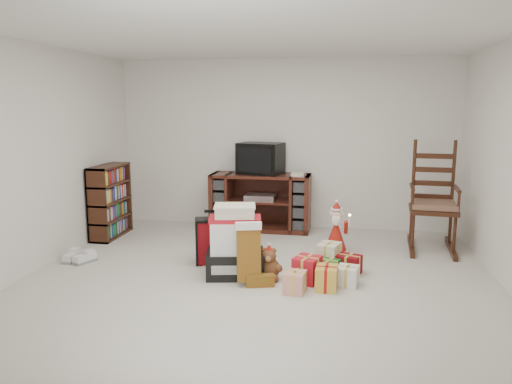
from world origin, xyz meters
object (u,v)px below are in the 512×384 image
Objects in this scene: crt_television at (261,158)px; gift_cluster at (326,270)px; rocking_chair at (432,211)px; sneaker_pair at (78,258)px; gift_pile at (235,246)px; bookshelf at (110,202)px; tv_stand at (261,202)px; teddy_bear at (269,265)px; red_suitcase at (214,241)px; mrs_claus_figurine at (244,246)px; santa_figurine at (336,233)px.

gift_cluster is at bearing -49.98° from crt_television.
sneaker_pair is (-4.20, -1.31, -0.44)m from rocking_chair.
gift_pile is 0.74× the size of gift_cluster.
rocking_chair is (4.33, 0.14, 0.01)m from bookshelf.
teddy_bear is at bearing -77.72° from tv_stand.
red_suitcase is 0.84m from teddy_bear.
mrs_claus_figurine is 0.88× the size of crt_television.
red_suitcase is at bearing -98.89° from tv_stand.
santa_figurine is at bearing 84.97° from gift_cluster.
teddy_bear reaches higher than sneaker_pair.
red_suitcase is (1.73, -0.93, -0.21)m from bookshelf.
crt_television is (-0.06, 2.09, 0.72)m from gift_pile.
gift_pile reaches higher than gift_cluster.
red_suitcase reaches higher than sneaker_pair.
gift_pile reaches higher than red_suitcase.
santa_figurine is at bearing -155.25° from rocking_chair.
santa_figurine is at bearing 33.55° from mrs_claus_figurine.
teddy_bear is at bearing -176.09° from gift_cluster.
tv_stand is 1.52m from santa_figurine.
bookshelf reaches higher than red_suitcase.
rocking_chair is 2.31× the size of red_suitcase.
mrs_claus_figurine reaches higher than sneaker_pair.
teddy_bear is 1.27m from santa_figurine.
gift_cluster is (-0.09, -1.02, -0.13)m from santa_figurine.
teddy_bear reaches higher than gift_cluster.
gift_pile is at bearing -66.23° from red_suitcase.
gift_cluster is at bearing -62.74° from tv_stand.
crt_television is at bearing 80.88° from gift_pile.
gift_cluster reaches higher than sneaker_pair.
red_suitcase is 0.89× the size of crt_television.
rocking_chair reaches higher than sneaker_pair.
gift_cluster is 1.46× the size of crt_television.
gift_pile reaches higher than sneaker_pair.
gift_cluster is at bearing -10.52° from gift_pile.
red_suitcase is (-0.28, -1.66, -0.15)m from tv_stand.
teddy_bear is at bearing -29.06° from bookshelf.
mrs_claus_figurine is (-2.24, -1.12, -0.25)m from rocking_chair.
tv_stand is 4.33× the size of teddy_bear.
santa_figurine is at bearing 7.88° from red_suitcase.
sneaker_pair is at bearing -163.78° from santa_figurine.
gift_cluster is (-1.30, -1.46, -0.37)m from rocking_chair.
mrs_claus_figurine reaches higher than gift_cluster.
mrs_claus_figurine is (2.09, -0.98, -0.25)m from bookshelf.
santa_figurine reaches higher than gift_cluster.
crt_television is at bearing 99.74° from tv_stand.
sneaker_pair is at bearing -157.85° from rocking_chair.
crt_television reaches higher than bookshelf.
bookshelf is at bearing -159.41° from tv_stand.
mrs_claus_figurine is at bearing -25.01° from bookshelf.
red_suitcase is at bearing 172.85° from mrs_claus_figurine.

